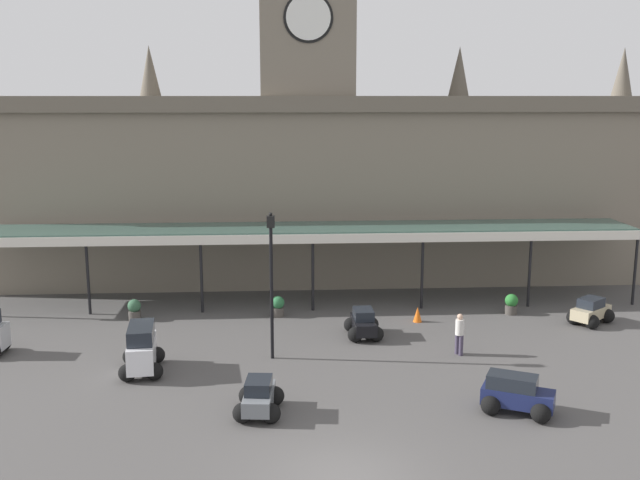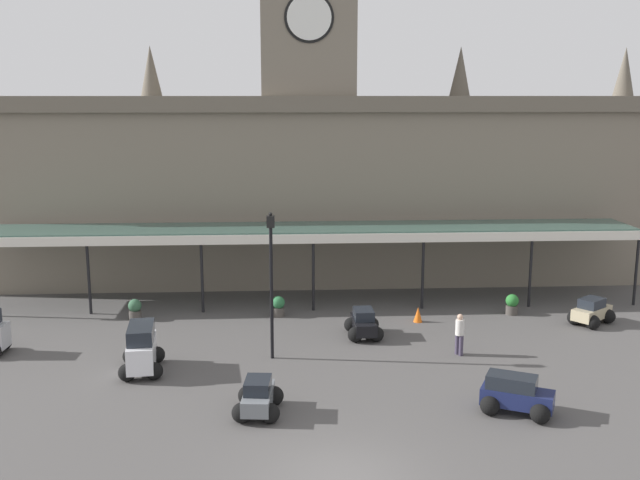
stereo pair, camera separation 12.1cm
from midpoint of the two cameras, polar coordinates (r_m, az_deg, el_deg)
ground_plane at (r=20.50m, az=1.86°, el=-18.13°), size 140.00×140.00×0.00m
station_building at (r=39.97m, az=-0.88°, el=5.07°), size 36.58×5.70×17.14m
entrance_canopy at (r=35.31m, az=-0.53°, el=0.75°), size 31.45×3.26×3.78m
car_white_van at (r=27.97m, az=-13.61°, el=-8.39°), size 1.77×2.49×1.77m
car_beige_sedan at (r=34.94m, az=20.52°, el=-5.36°), size 2.25×2.16×1.19m
car_navy_estate at (r=24.75m, az=15.18°, el=-11.72°), size 2.43×2.14×1.27m
car_black_sedan at (r=31.14m, az=3.53°, el=-6.65°), size 1.55×2.07×1.19m
car_grey_sedan at (r=24.00m, az=-4.69°, el=-12.25°), size 1.64×2.12×1.19m
pedestrian_beside_cars at (r=29.37m, az=10.95°, el=-7.11°), size 0.34×0.36×1.67m
victorian_lamppost at (r=27.83m, az=-3.70°, el=-2.38°), size 0.30×0.30×5.75m
traffic_cone at (r=33.38m, az=7.76°, el=-5.78°), size 0.40×0.40×0.69m
planter_forecourt_centre at (r=33.92m, az=-3.16°, el=-5.16°), size 0.60×0.60×0.96m
planter_near_kerb at (r=35.33m, az=14.85°, el=-4.86°), size 0.60×0.60×0.96m
planter_by_canopy at (r=34.40m, az=-14.14°, el=-5.26°), size 0.60×0.60×0.96m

